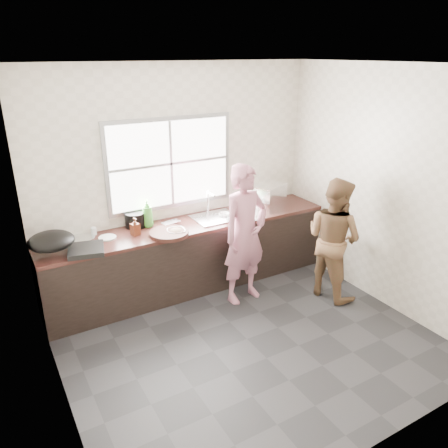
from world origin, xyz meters
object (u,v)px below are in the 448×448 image
glass_jar (94,231)px  woman (245,239)px  bottle_green (147,213)px  bottle_brown_short (146,218)px  bowl_held (224,214)px  plate_food (107,238)px  bottle_brown_tall (135,227)px  pot_lid_right (82,238)px  cutting_board (169,233)px  wok (51,241)px  bowl_mince (176,232)px  bowl_crabs (240,217)px  dish_rack (269,196)px  black_pot (135,220)px  pot_lid_left (59,243)px  burner (86,250)px  person_side (333,238)px

glass_jar → woman: bearing=-27.6°
bottle_green → glass_jar: bearing=173.6°
bottle_green → bottle_brown_short: (0.01, 0.07, -0.09)m
bowl_held → plate_food: 1.47m
bottle_brown_tall → pot_lid_right: (-0.55, 0.20, -0.09)m
cutting_board → wok: bearing=173.7°
bowl_mince → bottle_brown_tall: bearing=153.9°
bowl_crabs → bottle_brown_tall: size_ratio=1.18×
plate_food → dish_rack: (2.15, -0.06, 0.15)m
wok → cutting_board: bearing=-6.3°
woman → bottle_brown_short: (-0.89, 0.80, 0.17)m
cutting_board → bottle_brown_short: bottle_brown_short is taller
bottle_green → dish_rack: 1.63m
woman → pot_lid_right: 1.83m
bowl_crabs → bottle_green: bottle_green is taller
woman → bottle_brown_tall: woman is taller
bowl_mince → dish_rack: 1.45m
black_pot → cutting_board: bearing=-61.9°
plate_food → glass_jar: glass_jar is taller
black_pot → wok: (-0.99, -0.31, 0.06)m
bowl_held → pot_lid_right: bowl_held is taller
cutting_board → bottle_brown_short: 0.46m
glass_jar → dish_rack: 2.26m
plate_food → bowl_mince: bearing=-20.0°
cutting_board → glass_jar: glass_jar is taller
bowl_mince → wok: wok is taller
bottle_brown_tall → glass_jar: bottle_brown_tall is taller
plate_food → wok: size_ratio=0.42×
bottle_brown_short → dish_rack: bearing=-8.3°
woman → pot_lid_left: size_ratio=6.26×
bowl_held → black_pot: (-1.08, 0.22, 0.06)m
woman → dish_rack: (0.72, 0.56, 0.25)m
glass_jar → burner: glass_jar is taller
bowl_crabs → burner: bearing=179.6°
person_side → cutting_board: person_side is taller
bottle_green → bottle_brown_short: bottle_green is taller
person_side → black_pot: 2.35m
woman → burner: 1.76m
black_pot → pot_lid_left: black_pot is taller
woman → bottle_green: size_ratio=4.59×
bottle_green → burner: (-0.81, -0.36, -0.14)m
pot_lid_left → pot_lid_right: 0.25m
bowl_mince → bottle_brown_short: 0.48m
bottle_brown_tall → pot_lid_right: 0.59m
woman → cutting_board: (-0.79, 0.36, 0.11)m
dish_rack → bottle_brown_short: bearing=149.3°
bottle_brown_short → woman: bearing=-41.7°
bowl_crabs → bottle_brown_tall: (-1.27, 0.20, 0.06)m
cutting_board → bowl_mince: (0.09, 0.00, 0.00)m
glass_jar → wok: wok is taller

